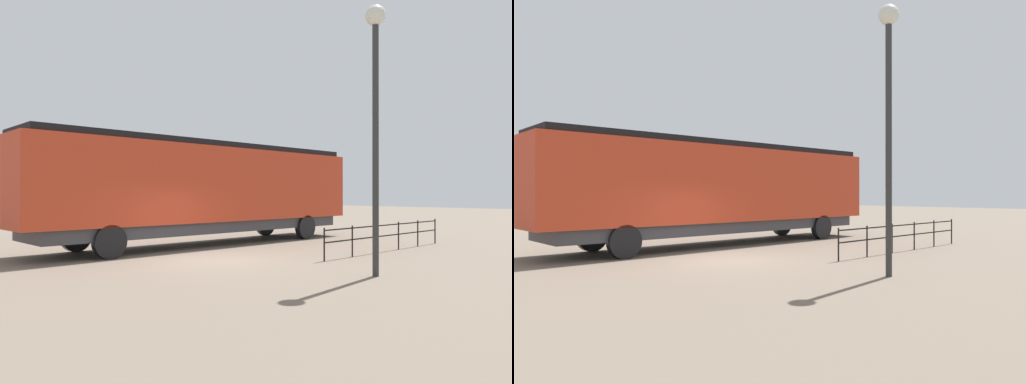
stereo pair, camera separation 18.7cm
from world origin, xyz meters
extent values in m
plane|color=#756656|center=(0.00, 0.00, 0.00)|extent=(120.00, 120.00, 0.00)
cube|color=red|center=(-3.83, 2.62, 2.46)|extent=(2.92, 15.08, 2.93)
cube|color=black|center=(-3.83, 9.04, 2.03)|extent=(2.80, 2.24, 2.05)
cube|color=black|center=(-3.83, 2.62, 4.05)|extent=(2.63, 14.48, 0.24)
cube|color=#38383D|center=(-3.83, 2.62, 0.78)|extent=(2.63, 13.88, 0.45)
cylinder|color=black|center=(-5.14, 7.45, 0.55)|extent=(0.30, 1.10, 1.10)
cylinder|color=black|center=(-2.52, 7.45, 0.55)|extent=(0.30, 1.10, 1.10)
cylinder|color=black|center=(-5.14, -2.20, 0.55)|extent=(0.30, 1.10, 1.10)
cylinder|color=black|center=(-2.52, -2.20, 0.55)|extent=(0.30, 1.10, 1.10)
cylinder|color=#2D2D2D|center=(5.08, 1.22, 3.23)|extent=(0.16, 0.16, 6.47)
sphere|color=silver|center=(5.08, 1.22, 6.62)|extent=(0.52, 0.52, 0.52)
cube|color=black|center=(2.54, 6.13, 0.95)|extent=(0.04, 7.50, 0.04)
cube|color=black|center=(2.54, 6.13, 0.57)|extent=(0.04, 7.50, 0.04)
cylinder|color=black|center=(2.54, 2.39, 0.52)|extent=(0.05, 0.05, 1.03)
cylinder|color=black|center=(2.54, 3.88, 0.52)|extent=(0.05, 0.05, 1.03)
cylinder|color=black|center=(2.54, 5.38, 0.52)|extent=(0.05, 0.05, 1.03)
cylinder|color=black|center=(2.54, 6.88, 0.52)|extent=(0.05, 0.05, 1.03)
cylinder|color=black|center=(2.54, 8.38, 0.52)|extent=(0.05, 0.05, 1.03)
cylinder|color=black|center=(2.54, 9.88, 0.52)|extent=(0.05, 0.05, 1.03)
camera|label=1|loc=(11.56, -9.18, 2.09)|focal=32.91mm
camera|label=2|loc=(11.69, -9.04, 2.09)|focal=32.91mm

